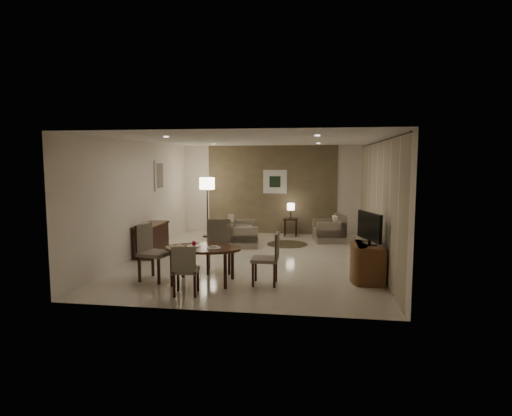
% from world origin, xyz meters
% --- Properties ---
extents(room_shell, '(5.50, 7.00, 2.70)m').
position_xyz_m(room_shell, '(0.00, 0.40, 1.35)').
color(room_shell, beige).
rests_on(room_shell, ground).
extents(taupe_accent, '(3.96, 0.03, 2.70)m').
position_xyz_m(taupe_accent, '(0.00, 3.48, 1.35)').
color(taupe_accent, '#716346').
rests_on(taupe_accent, wall_back).
extents(curtain_wall, '(0.08, 6.70, 2.58)m').
position_xyz_m(curtain_wall, '(2.68, 0.00, 1.32)').
color(curtain_wall, beige).
rests_on(curtain_wall, wall_right).
extents(curtain_rod, '(0.03, 6.80, 0.03)m').
position_xyz_m(curtain_rod, '(2.68, 0.00, 2.64)').
color(curtain_rod, black).
rests_on(curtain_rod, wall_right).
extents(art_back_frame, '(0.72, 0.03, 0.72)m').
position_xyz_m(art_back_frame, '(0.10, 3.46, 1.60)').
color(art_back_frame, silver).
rests_on(art_back_frame, wall_back).
extents(art_back_canvas, '(0.34, 0.01, 0.34)m').
position_xyz_m(art_back_canvas, '(0.10, 3.44, 1.60)').
color(art_back_canvas, black).
rests_on(art_back_canvas, wall_back).
extents(art_left_frame, '(0.03, 0.60, 0.80)m').
position_xyz_m(art_left_frame, '(-2.72, 1.20, 1.85)').
color(art_left_frame, silver).
rests_on(art_left_frame, wall_left).
extents(art_left_canvas, '(0.01, 0.46, 0.64)m').
position_xyz_m(art_left_canvas, '(-2.71, 1.20, 1.85)').
color(art_left_canvas, gray).
rests_on(art_left_canvas, wall_left).
extents(downlight_nl, '(0.10, 0.10, 0.01)m').
position_xyz_m(downlight_nl, '(-1.40, -1.80, 2.69)').
color(downlight_nl, white).
rests_on(downlight_nl, ceiling).
extents(downlight_nr, '(0.10, 0.10, 0.01)m').
position_xyz_m(downlight_nr, '(1.40, -1.80, 2.69)').
color(downlight_nr, white).
rests_on(downlight_nr, ceiling).
extents(downlight_fl, '(0.10, 0.10, 0.01)m').
position_xyz_m(downlight_fl, '(-1.40, 1.80, 2.69)').
color(downlight_fl, white).
rests_on(downlight_fl, ceiling).
extents(downlight_fr, '(0.10, 0.10, 0.01)m').
position_xyz_m(downlight_fr, '(1.40, 1.80, 2.69)').
color(downlight_fr, white).
rests_on(downlight_fr, ceiling).
extents(console_desk, '(0.48, 1.20, 0.75)m').
position_xyz_m(console_desk, '(-2.49, 0.00, 0.38)').
color(console_desk, '#4A2E18').
rests_on(console_desk, floor).
extents(telephone, '(0.20, 0.14, 0.09)m').
position_xyz_m(telephone, '(-2.49, -0.30, 0.80)').
color(telephone, white).
rests_on(telephone, console_desk).
extents(tv_cabinet, '(0.48, 0.90, 0.70)m').
position_xyz_m(tv_cabinet, '(2.40, -1.50, 0.35)').
color(tv_cabinet, brown).
rests_on(tv_cabinet, floor).
extents(flat_tv, '(0.36, 0.85, 0.60)m').
position_xyz_m(flat_tv, '(2.38, -1.50, 1.02)').
color(flat_tv, black).
rests_on(flat_tv, tv_cabinet).
extents(dining_table, '(1.42, 0.89, 0.67)m').
position_xyz_m(dining_table, '(-0.65, -2.07, 0.33)').
color(dining_table, '#4A2E18').
rests_on(dining_table, floor).
extents(chair_near, '(0.47, 0.47, 0.85)m').
position_xyz_m(chair_near, '(-0.74, -2.79, 0.43)').
color(chair_near, '#7A705E').
rests_on(chair_near, floor).
extents(chair_far, '(0.61, 0.61, 1.05)m').
position_xyz_m(chair_far, '(-0.54, -1.29, 0.53)').
color(chair_far, '#7A705E').
rests_on(chair_far, floor).
extents(chair_left, '(0.61, 0.61, 1.06)m').
position_xyz_m(chair_left, '(-1.58, -2.04, 0.53)').
color(chair_left, '#7A705E').
rests_on(chair_left, floor).
extents(chair_right, '(0.47, 0.47, 0.96)m').
position_xyz_m(chair_right, '(0.49, -2.00, 0.48)').
color(chair_right, '#7A705E').
rests_on(chair_right, floor).
extents(plate_a, '(0.26, 0.26, 0.02)m').
position_xyz_m(plate_a, '(-0.83, -2.02, 0.67)').
color(plate_a, white).
rests_on(plate_a, dining_table).
extents(plate_b, '(0.26, 0.26, 0.02)m').
position_xyz_m(plate_b, '(-0.43, -2.12, 0.67)').
color(plate_b, white).
rests_on(plate_b, dining_table).
extents(fruit_apple, '(0.09, 0.09, 0.09)m').
position_xyz_m(fruit_apple, '(-0.83, -2.02, 0.73)').
color(fruit_apple, '#B6142E').
rests_on(fruit_apple, plate_a).
extents(napkin, '(0.12, 0.08, 0.03)m').
position_xyz_m(napkin, '(-0.43, -2.12, 0.70)').
color(napkin, white).
rests_on(napkin, plate_b).
extents(round_rug, '(1.09, 1.09, 0.01)m').
position_xyz_m(round_rug, '(0.62, 1.79, 0.01)').
color(round_rug, '#443B26').
rests_on(round_rug, floor).
extents(sofa, '(1.65, 1.06, 0.72)m').
position_xyz_m(sofa, '(-0.60, 1.68, 0.36)').
color(sofa, '#7A705E').
rests_on(sofa, floor).
extents(armchair, '(0.94, 0.98, 0.75)m').
position_xyz_m(armchair, '(1.73, 2.36, 0.37)').
color(armchair, '#7A705E').
rests_on(armchair, floor).
extents(side_table, '(0.42, 0.42, 0.53)m').
position_xyz_m(side_table, '(0.62, 3.09, 0.27)').
color(side_table, black).
rests_on(side_table, floor).
extents(table_lamp, '(0.22, 0.22, 0.50)m').
position_xyz_m(table_lamp, '(0.62, 3.09, 0.78)').
color(table_lamp, '#FFEAC1').
rests_on(table_lamp, side_table).
extents(floor_lamp, '(0.44, 0.44, 1.75)m').
position_xyz_m(floor_lamp, '(-1.81, 2.60, 0.87)').
color(floor_lamp, '#FFE5B7').
rests_on(floor_lamp, floor).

